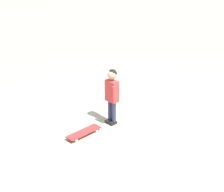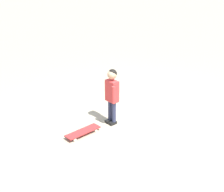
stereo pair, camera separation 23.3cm
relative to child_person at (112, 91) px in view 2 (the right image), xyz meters
The scene contains 3 objects.
ground_plane 0.79m from the child_person, 162.94° to the left, with size 50.00×50.00×0.00m, color tan.
child_person is the anchor object (origin of this frame).
skateboard 0.90m from the child_person, 36.55° to the left, with size 0.64×0.57×0.07m.
Camera 2 is at (0.84, 5.47, 3.03)m, focal length 54.26 mm.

